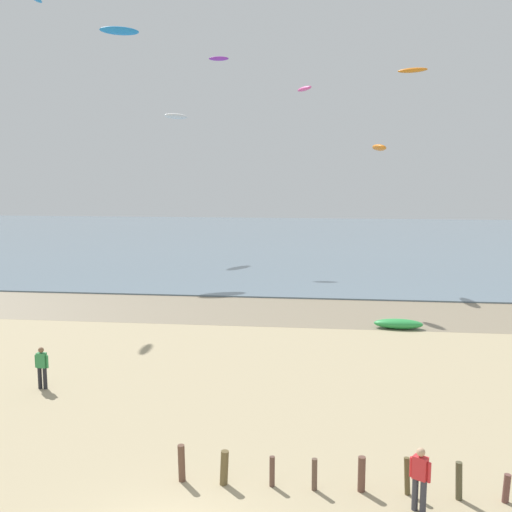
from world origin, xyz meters
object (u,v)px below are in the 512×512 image
(grounded_kite, at_px, (398,324))
(kite_aloft_9, at_px, (119,31))
(kite_aloft_0, at_px, (176,116))
(kite_aloft_5, at_px, (219,59))
(person_nearest_camera, at_px, (420,478))
(kite_aloft_6, at_px, (379,148))
(person_by_waterline, at_px, (42,367))
(kite_aloft_7, at_px, (304,89))
(kite_aloft_1, at_px, (413,70))

(grounded_kite, bearing_deg, kite_aloft_9, -39.54)
(kite_aloft_0, bearing_deg, kite_aloft_5, 90.15)
(kite_aloft_9, bearing_deg, kite_aloft_5, 3.15)
(person_nearest_camera, bearing_deg, grounded_kite, 84.63)
(person_nearest_camera, distance_m, kite_aloft_5, 48.43)
(kite_aloft_0, relative_size, kite_aloft_6, 1.20)
(person_by_waterline, height_order, kite_aloft_0, kite_aloft_0)
(kite_aloft_9, bearing_deg, kite_aloft_7, -58.31)
(person_by_waterline, height_order, kite_aloft_7, kite_aloft_7)
(person_by_waterline, relative_size, kite_aloft_7, 0.91)
(grounded_kite, xyz_separation_m, kite_aloft_9, (-22.48, 20.49, 20.74))
(person_nearest_camera, height_order, grounded_kite, person_nearest_camera)
(grounded_kite, relative_size, kite_aloft_1, 0.98)
(kite_aloft_5, xyz_separation_m, kite_aloft_7, (8.68, -15.31, -4.98))
(grounded_kite, distance_m, kite_aloft_9, 36.82)
(person_nearest_camera, height_order, kite_aloft_0, kite_aloft_0)
(kite_aloft_7, bearing_deg, person_by_waterline, 128.24)
(kite_aloft_9, bearing_deg, kite_aloft_1, -16.81)
(kite_aloft_9, bearing_deg, grounded_kite, -67.79)
(grounded_kite, relative_size, kite_aloft_9, 0.77)
(kite_aloft_5, relative_size, kite_aloft_6, 0.70)
(person_nearest_camera, xyz_separation_m, kite_aloft_6, (1.58, 31.39, 9.49))
(person_by_waterline, xyz_separation_m, kite_aloft_9, (-7.20, 31.43, 20.09))
(person_by_waterline, bearing_deg, kite_aloft_5, 88.49)
(person_by_waterline, bearing_deg, kite_aloft_9, 102.90)
(kite_aloft_9, bearing_deg, kite_aloft_6, -43.20)
(kite_aloft_6, distance_m, kite_aloft_9, 25.76)
(kite_aloft_5, height_order, kite_aloft_7, kite_aloft_5)
(kite_aloft_5, xyz_separation_m, kite_aloft_6, (14.21, -11.61, -8.86))
(kite_aloft_0, height_order, kite_aloft_7, kite_aloft_0)
(kite_aloft_0, relative_size, kite_aloft_9, 0.94)
(kite_aloft_0, bearing_deg, kite_aloft_9, 6.11)
(person_nearest_camera, xyz_separation_m, kite_aloft_9, (-20.78, 38.56, 20.09))
(kite_aloft_5, bearing_deg, kite_aloft_1, 175.56)
(kite_aloft_1, relative_size, kite_aloft_7, 1.44)
(person_nearest_camera, distance_m, kite_aloft_7, 31.00)
(kite_aloft_7, xyz_separation_m, kite_aloft_9, (-16.83, 10.88, 6.72))
(kite_aloft_0, height_order, kite_aloft_9, kite_aloft_9)
(person_nearest_camera, height_order, kite_aloft_9, kite_aloft_9)
(person_by_waterline, height_order, kite_aloft_5, kite_aloft_5)
(person_by_waterline, xyz_separation_m, kite_aloft_5, (0.95, 35.87, 18.35))
(person_nearest_camera, relative_size, kite_aloft_9, 0.49)
(kite_aloft_5, height_order, kite_aloft_9, kite_aloft_9)
(kite_aloft_5, bearing_deg, kite_aloft_9, 25.65)
(person_by_waterline, height_order, grounded_kite, person_by_waterline)
(person_nearest_camera, relative_size, person_by_waterline, 1.00)
(kite_aloft_7, bearing_deg, kite_aloft_1, -58.83)
(person_by_waterline, height_order, kite_aloft_1, kite_aloft_1)
(grounded_kite, distance_m, kite_aloft_6, 16.75)
(kite_aloft_0, height_order, kite_aloft_5, kite_aloft_5)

